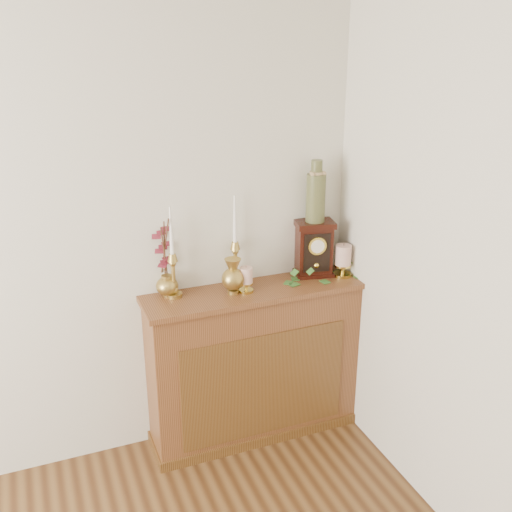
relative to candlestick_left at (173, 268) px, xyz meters
name	(u,v)px	position (x,y,z in m)	size (l,w,h in m)	color
console_shelf	(254,367)	(0.43, -0.07, -0.66)	(1.24, 0.34, 0.93)	brown
candlestick_left	(173,268)	(0.00, 0.00, 0.00)	(0.08, 0.08, 0.50)	tan
candlestick_center	(235,256)	(0.36, 0.04, 0.00)	(0.09, 0.09, 0.51)	tan
bud_vase	(233,277)	(0.31, -0.07, -0.07)	(0.12, 0.12, 0.20)	tan
ginger_jar	(164,259)	(-0.03, 0.06, 0.03)	(0.18, 0.19, 0.44)	tan
pillar_candle_left	(246,278)	(0.38, -0.08, -0.08)	(0.08, 0.08, 0.15)	gold
pillar_candle_right	(343,259)	(0.97, -0.08, -0.06)	(0.10, 0.10, 0.20)	gold
ivy_garland	(322,275)	(0.86, -0.06, -0.15)	(0.49, 0.24, 0.09)	#386D29
mantel_clock	(314,249)	(0.83, 0.00, 0.00)	(0.24, 0.19, 0.32)	black
ceramic_vase	(316,194)	(0.83, 0.01, 0.32)	(0.11, 0.11, 0.35)	#1A352A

